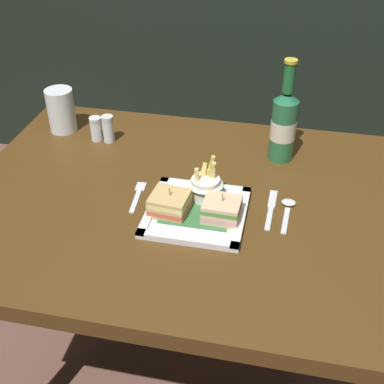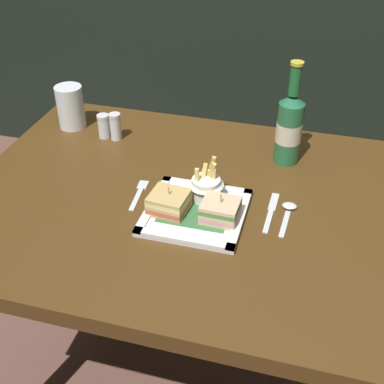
{
  "view_description": "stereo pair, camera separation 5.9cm",
  "coord_description": "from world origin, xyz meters",
  "px_view_note": "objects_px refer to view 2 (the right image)",
  "views": [
    {
      "loc": [
        0.22,
        -0.99,
        1.5
      ],
      "look_at": [
        0.02,
        -0.03,
        0.8
      ],
      "focal_mm": 47.42,
      "sensor_mm": 36.0,
      "label": 1
    },
    {
      "loc": [
        0.28,
        -0.98,
        1.5
      ],
      "look_at": [
        0.02,
        -0.03,
        0.8
      ],
      "focal_mm": 47.42,
      "sensor_mm": 36.0,
      "label": 2
    }
  ],
  "objects_px": {
    "sandwich_half_right": "(220,211)",
    "fork": "(139,193)",
    "spoon": "(288,211)",
    "sandwich_half_left": "(169,202)",
    "water_glass": "(71,109)",
    "dining_table": "(189,230)",
    "pepper_shaker": "(116,128)",
    "beer_bottle": "(289,127)",
    "fries_cup": "(206,185)",
    "knife": "(271,210)",
    "salt_shaker": "(104,127)",
    "square_plate": "(196,212)"
  },
  "relations": [
    {
      "from": "knife",
      "to": "spoon",
      "type": "distance_m",
      "value": 0.04
    },
    {
      "from": "sandwich_half_right",
      "to": "spoon",
      "type": "height_order",
      "value": "sandwich_half_right"
    },
    {
      "from": "spoon",
      "to": "salt_shaker",
      "type": "xyz_separation_m",
      "value": [
        -0.57,
        0.22,
        0.03
      ]
    },
    {
      "from": "sandwich_half_left",
      "to": "dining_table",
      "type": "bearing_deg",
      "value": 71.59
    },
    {
      "from": "sandwich_half_right",
      "to": "water_glass",
      "type": "height_order",
      "value": "water_glass"
    },
    {
      "from": "fries_cup",
      "to": "spoon",
      "type": "height_order",
      "value": "fries_cup"
    },
    {
      "from": "beer_bottle",
      "to": "water_glass",
      "type": "height_order",
      "value": "beer_bottle"
    },
    {
      "from": "square_plate",
      "to": "pepper_shaker",
      "type": "distance_m",
      "value": 0.43
    },
    {
      "from": "water_glass",
      "to": "pepper_shaker",
      "type": "bearing_deg",
      "value": -13.46
    },
    {
      "from": "dining_table",
      "to": "water_glass",
      "type": "bearing_deg",
      "value": 149.15
    },
    {
      "from": "knife",
      "to": "salt_shaker",
      "type": "distance_m",
      "value": 0.58
    },
    {
      "from": "water_glass",
      "to": "knife",
      "type": "height_order",
      "value": "water_glass"
    },
    {
      "from": "square_plate",
      "to": "sandwich_half_right",
      "type": "relative_size",
      "value": 2.67
    },
    {
      "from": "fries_cup",
      "to": "pepper_shaker",
      "type": "relative_size",
      "value": 1.38
    },
    {
      "from": "sandwich_half_left",
      "to": "spoon",
      "type": "relative_size",
      "value": 0.71
    },
    {
      "from": "sandwich_half_left",
      "to": "beer_bottle",
      "type": "distance_m",
      "value": 0.4
    },
    {
      "from": "dining_table",
      "to": "beer_bottle",
      "type": "distance_m",
      "value": 0.38
    },
    {
      "from": "sandwich_half_right",
      "to": "salt_shaker",
      "type": "xyz_separation_m",
      "value": [
        -0.42,
        0.3,
        -0.0
      ]
    },
    {
      "from": "sandwich_half_right",
      "to": "fork",
      "type": "xyz_separation_m",
      "value": [
        -0.22,
        0.06,
        -0.03
      ]
    },
    {
      "from": "sandwich_half_left",
      "to": "sandwich_half_right",
      "type": "distance_m",
      "value": 0.12
    },
    {
      "from": "water_glass",
      "to": "pepper_shaker",
      "type": "relative_size",
      "value": 1.61
    },
    {
      "from": "dining_table",
      "to": "pepper_shaker",
      "type": "distance_m",
      "value": 0.39
    },
    {
      "from": "dining_table",
      "to": "sandwich_half_right",
      "type": "relative_size",
      "value": 13.07
    },
    {
      "from": "sandwich_half_right",
      "to": "salt_shaker",
      "type": "distance_m",
      "value": 0.52
    },
    {
      "from": "square_plate",
      "to": "water_glass",
      "type": "height_order",
      "value": "water_glass"
    },
    {
      "from": "fries_cup",
      "to": "fork",
      "type": "height_order",
      "value": "fries_cup"
    },
    {
      "from": "knife",
      "to": "beer_bottle",
      "type": "bearing_deg",
      "value": 88.9
    },
    {
      "from": "sandwich_half_left",
      "to": "fries_cup",
      "type": "distance_m",
      "value": 0.1
    },
    {
      "from": "dining_table",
      "to": "salt_shaker",
      "type": "bearing_deg",
      "value": 144.87
    },
    {
      "from": "sandwich_half_left",
      "to": "salt_shaker",
      "type": "height_order",
      "value": "sandwich_half_left"
    },
    {
      "from": "beer_bottle",
      "to": "knife",
      "type": "bearing_deg",
      "value": -91.1
    },
    {
      "from": "sandwich_half_right",
      "to": "spoon",
      "type": "bearing_deg",
      "value": 28.36
    },
    {
      "from": "square_plate",
      "to": "spoon",
      "type": "relative_size",
      "value": 1.76
    },
    {
      "from": "dining_table",
      "to": "square_plate",
      "type": "xyz_separation_m",
      "value": [
        0.04,
        -0.06,
        0.11
      ]
    },
    {
      "from": "water_glass",
      "to": "fork",
      "type": "height_order",
      "value": "water_glass"
    },
    {
      "from": "square_plate",
      "to": "sandwich_half_right",
      "type": "bearing_deg",
      "value": -11.73
    },
    {
      "from": "sandwich_half_left",
      "to": "water_glass",
      "type": "xyz_separation_m",
      "value": [
        -0.42,
        0.34,
        0.02
      ]
    },
    {
      "from": "square_plate",
      "to": "knife",
      "type": "xyz_separation_m",
      "value": [
        0.17,
        0.06,
        -0.01
      ]
    },
    {
      "from": "square_plate",
      "to": "beer_bottle",
      "type": "height_order",
      "value": "beer_bottle"
    },
    {
      "from": "water_glass",
      "to": "spoon",
      "type": "bearing_deg",
      "value": -20.8
    },
    {
      "from": "water_glass",
      "to": "salt_shaker",
      "type": "bearing_deg",
      "value": -17.43
    },
    {
      "from": "dining_table",
      "to": "beer_bottle",
      "type": "bearing_deg",
      "value": 48.23
    },
    {
      "from": "square_plate",
      "to": "salt_shaker",
      "type": "height_order",
      "value": "salt_shaker"
    },
    {
      "from": "salt_shaker",
      "to": "pepper_shaker",
      "type": "height_order",
      "value": "pepper_shaker"
    },
    {
      "from": "sandwich_half_right",
      "to": "fries_cup",
      "type": "bearing_deg",
      "value": 126.64
    },
    {
      "from": "water_glass",
      "to": "salt_shaker",
      "type": "xyz_separation_m",
      "value": [
        0.12,
        -0.04,
        -0.03
      ]
    },
    {
      "from": "dining_table",
      "to": "knife",
      "type": "distance_m",
      "value": 0.23
    },
    {
      "from": "fries_cup",
      "to": "sandwich_half_left",
      "type": "bearing_deg",
      "value": -136.46
    },
    {
      "from": "sandwich_half_right",
      "to": "beer_bottle",
      "type": "height_order",
      "value": "beer_bottle"
    },
    {
      "from": "knife",
      "to": "salt_shaker",
      "type": "xyz_separation_m",
      "value": [
        -0.53,
        0.23,
        0.03
      ]
    }
  ]
}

